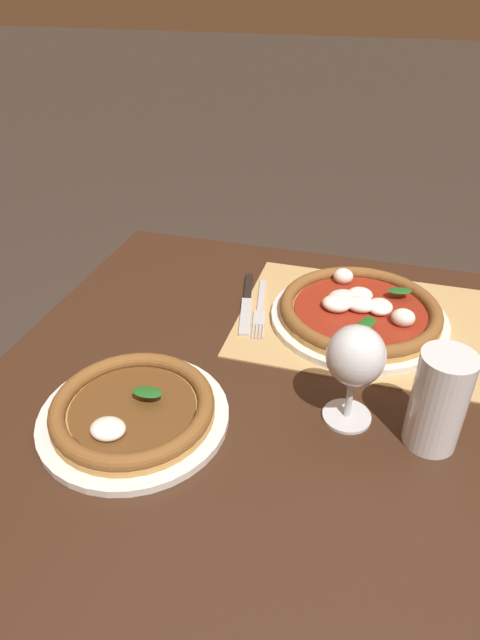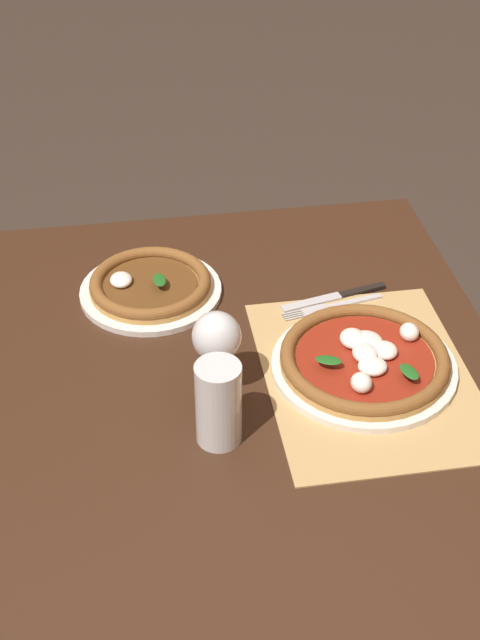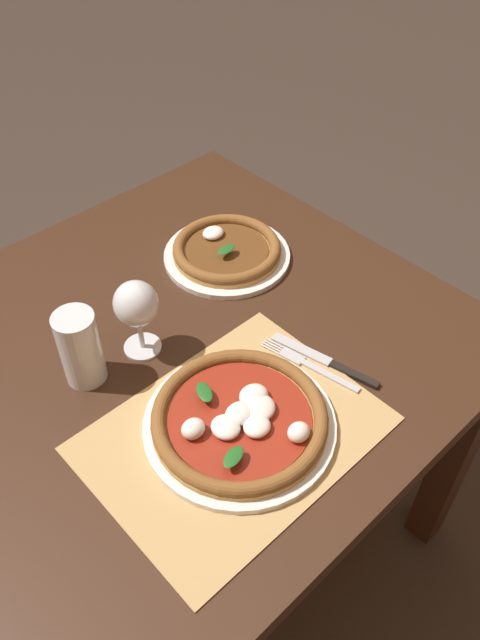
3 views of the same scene
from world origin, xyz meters
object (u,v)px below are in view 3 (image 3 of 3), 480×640
at_px(pizza_near, 240,419).
at_px(knife, 324,360).
at_px(wine_glass, 136,307).
at_px(pizza_far, 227,251).
at_px(pint_glass, 80,349).
at_px(fork, 309,365).

xyz_separation_m(pizza_near, knife, (0.21, 0.00, -0.02)).
height_order(pizza_near, wine_glass, wine_glass).
height_order(pizza_near, pizza_far, pizza_near).
bearing_deg(knife, pint_glass, 141.21).
relative_size(pizza_near, pint_glass, 2.19).
bearing_deg(wine_glass, pint_glass, 173.26).
relative_size(pint_glass, fork, 0.73).
distance_m(wine_glass, pint_glass, 0.12).
distance_m(wine_glass, knife, 0.35).
height_order(wine_glass, pint_glass, wine_glass).
height_order(pint_glass, knife, pint_glass).
relative_size(pizza_far, knife, 1.27).
xyz_separation_m(pizza_near, pizza_far, (0.28, 0.34, -0.00)).
distance_m(pint_glass, knife, 0.43).
relative_size(pizza_near, knife, 1.49).
distance_m(wine_glass, fork, 0.32).
height_order(wine_glass, fork, wine_glass).
bearing_deg(knife, pizza_near, -179.59).
distance_m(pizza_near, fork, 0.18).
bearing_deg(knife, fork, 159.53).
xyz_separation_m(wine_glass, knife, (0.22, -0.25, -0.10)).
xyz_separation_m(pint_glass, fork, (0.30, -0.26, -0.06)).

